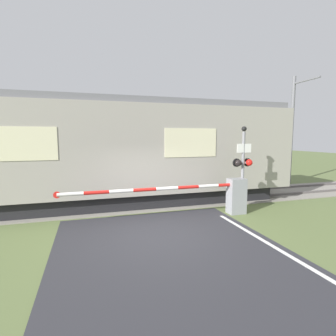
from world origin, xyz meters
name	(u,v)px	position (x,y,z in m)	size (l,w,h in m)	color
ground_plane	(159,234)	(0.00, 0.00, 0.00)	(80.00, 80.00, 0.00)	#5B6B3D
track_bed	(135,202)	(0.00, 3.77, 0.02)	(36.00, 3.20, 0.13)	gray
train	(32,153)	(-3.79, 3.77, 2.14)	(20.64, 2.97, 4.19)	black
crossing_barrier	(223,195)	(2.68, 1.19, 0.71)	(6.35, 0.44, 1.26)	gray
signal_post	(243,164)	(3.53, 1.32, 1.78)	(0.75, 0.26, 3.11)	gray
catenary_pole	(292,128)	(9.69, 5.81, 3.26)	(0.20, 1.90, 6.22)	slate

